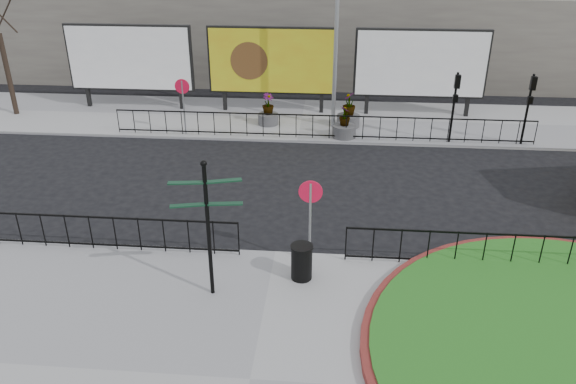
# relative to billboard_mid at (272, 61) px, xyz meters

# --- Properties ---
(ground) EXTENTS (90.00, 90.00, 0.00)m
(ground) POSITION_rel_billboard_mid_xyz_m (1.50, -12.97, -2.60)
(ground) COLOR black
(ground) RESTS_ON ground
(pavement_near) EXTENTS (30.00, 10.00, 0.12)m
(pavement_near) POSITION_rel_billboard_mid_xyz_m (1.50, -17.97, -2.54)
(pavement_near) COLOR gray
(pavement_near) RESTS_ON ground
(pavement_far) EXTENTS (44.00, 6.00, 0.12)m
(pavement_far) POSITION_rel_billboard_mid_xyz_m (1.50, -0.97, -2.54)
(pavement_far) COLOR gray
(pavement_far) RESTS_ON ground
(railing_near_left) EXTENTS (10.00, 0.10, 1.10)m
(railing_near_left) POSITION_rel_billboard_mid_xyz_m (-4.50, -13.27, -1.93)
(railing_near_left) COLOR black
(railing_near_left) RESTS_ON pavement_near
(railing_near_right) EXTENTS (9.00, 0.10, 1.10)m
(railing_near_right) POSITION_rel_billboard_mid_xyz_m (8.00, -13.27, -1.93)
(railing_near_right) COLOR black
(railing_near_right) RESTS_ON pavement_near
(railing_far) EXTENTS (18.00, 0.10, 1.10)m
(railing_far) POSITION_rel_billboard_mid_xyz_m (2.50, -3.67, -1.93)
(railing_far) COLOR black
(railing_far) RESTS_ON pavement_far
(speed_sign_far) EXTENTS (0.64, 0.07, 2.47)m
(speed_sign_far) POSITION_rel_billboard_mid_xyz_m (-3.50, -3.57, -0.68)
(speed_sign_far) COLOR gray
(speed_sign_far) RESTS_ON pavement_far
(speed_sign_near) EXTENTS (0.64, 0.07, 2.47)m
(speed_sign_near) POSITION_rel_billboard_mid_xyz_m (2.50, -13.37, -0.68)
(speed_sign_near) COLOR gray
(speed_sign_near) RESTS_ON pavement_near
(billboard_left) EXTENTS (6.20, 0.31, 4.10)m
(billboard_left) POSITION_rel_billboard_mid_xyz_m (-7.00, 0.00, 0.00)
(billboard_left) COLOR black
(billboard_left) RESTS_ON pavement_far
(billboard_mid) EXTENTS (6.20, 0.31, 4.10)m
(billboard_mid) POSITION_rel_billboard_mid_xyz_m (0.00, 0.00, 0.00)
(billboard_mid) COLOR black
(billboard_mid) RESTS_ON pavement_far
(billboard_right) EXTENTS (6.20, 0.31, 4.10)m
(billboard_right) POSITION_rel_billboard_mid_xyz_m (7.00, 0.00, 0.00)
(billboard_right) COLOR black
(billboard_right) RESTS_ON pavement_far
(lamp_post) EXTENTS (0.74, 0.18, 9.23)m
(lamp_post) POSITION_rel_billboard_mid_xyz_m (3.01, -1.97, 2.23)
(lamp_post) COLOR gray
(lamp_post) RESTS_ON pavement_far
(signal_pole_a) EXTENTS (0.22, 0.26, 3.00)m
(signal_pole_a) POSITION_rel_billboard_mid_xyz_m (8.00, -3.63, -0.50)
(signal_pole_a) COLOR black
(signal_pole_a) RESTS_ON pavement_far
(signal_pole_b) EXTENTS (0.22, 0.26, 3.00)m
(signal_pole_b) POSITION_rel_billboard_mid_xyz_m (11.00, -3.63, -0.50)
(signal_pole_b) COLOR black
(signal_pole_b) RESTS_ON pavement_far
(tree_left) EXTENTS (2.00, 2.00, 7.00)m
(tree_left) POSITION_rel_billboard_mid_xyz_m (-12.50, -1.47, 1.02)
(tree_left) COLOR #2D2119
(tree_left) RESTS_ON pavement_far
(building_backdrop) EXTENTS (40.00, 10.00, 5.00)m
(building_backdrop) POSITION_rel_billboard_mid_xyz_m (1.50, 9.03, -0.10)
(building_backdrop) COLOR slate
(building_backdrop) RESTS_ON ground
(fingerpost_sign) EXTENTS (1.72, 0.58, 3.68)m
(fingerpost_sign) POSITION_rel_billboard_mid_xyz_m (0.11, -15.07, -0.26)
(fingerpost_sign) COLOR black
(fingerpost_sign) RESTS_ON pavement_near
(litter_bin) EXTENTS (0.60, 0.60, 0.99)m
(litter_bin) POSITION_rel_billboard_mid_xyz_m (2.33, -14.22, -1.98)
(litter_bin) COLOR black
(litter_bin) RESTS_ON pavement_near
(planter_a) EXTENTS (0.95, 0.95, 1.46)m
(planter_a) POSITION_rel_billboard_mid_xyz_m (0.00, -1.97, -1.95)
(planter_a) COLOR #4C4C4F
(planter_a) RESTS_ON pavement_far
(planter_b) EXTENTS (1.03, 1.03, 1.39)m
(planter_b) POSITION_rel_billboard_mid_xyz_m (3.50, -3.37, -2.03)
(planter_b) COLOR #4C4C4F
(planter_b) RESTS_ON pavement_far
(planter_c) EXTENTS (1.04, 1.04, 1.61)m
(planter_c) POSITION_rel_billboard_mid_xyz_m (3.70, -1.97, -1.89)
(planter_c) COLOR #4C4C4F
(planter_c) RESTS_ON pavement_far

